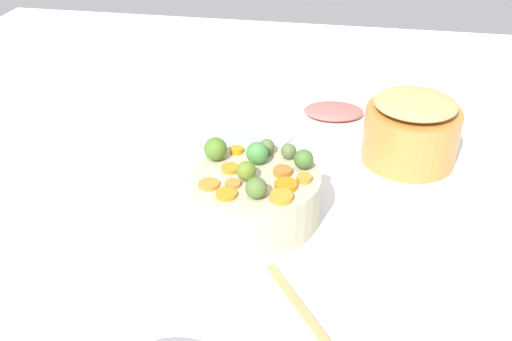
# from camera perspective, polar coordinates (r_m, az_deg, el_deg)

# --- Properties ---
(tabletop) EXTENTS (2.40, 2.40, 0.02)m
(tabletop) POSITION_cam_1_polar(r_m,az_deg,el_deg) (1.09, 0.75, -4.94)
(tabletop) COLOR white
(tabletop) RESTS_ON ground
(serving_bowl_carrots) EXTENTS (0.24, 0.24, 0.09)m
(serving_bowl_carrots) POSITION_cam_1_polar(r_m,az_deg,el_deg) (1.05, 0.00, -2.63)
(serving_bowl_carrots) COLOR #B9B28E
(serving_bowl_carrots) RESTS_ON tabletop
(metal_pot) EXTENTS (0.20, 0.20, 0.12)m
(metal_pot) POSITION_cam_1_polar(r_m,az_deg,el_deg) (1.27, 15.16, 3.39)
(metal_pot) COLOR #C6813B
(metal_pot) RESTS_ON tabletop
(stuffing_mound) EXTENTS (0.17, 0.17, 0.03)m
(stuffing_mound) POSITION_cam_1_polar(r_m,az_deg,el_deg) (1.24, 15.64, 6.46)
(stuffing_mound) COLOR tan
(stuffing_mound) RESTS_ON metal_pot
(carrot_slice_0) EXTENTS (0.04, 0.04, 0.01)m
(carrot_slice_0) POSITION_cam_1_polar(r_m,az_deg,el_deg) (0.96, 2.55, -2.64)
(carrot_slice_0) COLOR orange
(carrot_slice_0) RESTS_ON serving_bowl_carrots
(carrot_slice_1) EXTENTS (0.04, 0.04, 0.01)m
(carrot_slice_1) POSITION_cam_1_polar(r_m,az_deg,el_deg) (0.97, -2.99, -2.39)
(carrot_slice_1) COLOR orange
(carrot_slice_1) RESTS_ON serving_bowl_carrots
(carrot_slice_2) EXTENTS (0.04, 0.04, 0.01)m
(carrot_slice_2) POSITION_cam_1_polar(r_m,az_deg,el_deg) (0.99, 2.98, -1.48)
(carrot_slice_2) COLOR orange
(carrot_slice_2) RESTS_ON serving_bowl_carrots
(carrot_slice_3) EXTENTS (0.03, 0.03, 0.01)m
(carrot_slice_3) POSITION_cam_1_polar(r_m,az_deg,el_deg) (1.10, -1.96, 2.03)
(carrot_slice_3) COLOR orange
(carrot_slice_3) RESTS_ON serving_bowl_carrots
(carrot_slice_4) EXTENTS (0.05, 0.05, 0.01)m
(carrot_slice_4) POSITION_cam_1_polar(r_m,az_deg,el_deg) (1.00, -4.73, -1.39)
(carrot_slice_4) COLOR orange
(carrot_slice_4) RESTS_ON serving_bowl_carrots
(carrot_slice_5) EXTENTS (0.03, 0.03, 0.01)m
(carrot_slice_5) POSITION_cam_1_polar(r_m,az_deg,el_deg) (1.00, -2.35, -1.36)
(carrot_slice_5) COLOR orange
(carrot_slice_5) RESTS_ON serving_bowl_carrots
(carrot_slice_6) EXTENTS (0.03, 0.03, 0.01)m
(carrot_slice_6) POSITION_cam_1_polar(r_m,az_deg,el_deg) (1.04, -2.58, 0.23)
(carrot_slice_6) COLOR orange
(carrot_slice_6) RESTS_ON serving_bowl_carrots
(carrot_slice_7) EXTENTS (0.04, 0.04, 0.01)m
(carrot_slice_7) POSITION_cam_1_polar(r_m,az_deg,el_deg) (1.03, 2.66, -0.09)
(carrot_slice_7) COLOR orange
(carrot_slice_7) RESTS_ON serving_bowl_carrots
(carrot_slice_8) EXTENTS (0.04, 0.04, 0.01)m
(carrot_slice_8) POSITION_cam_1_polar(r_m,az_deg,el_deg) (1.01, 4.82, -0.79)
(carrot_slice_8) COLOR orange
(carrot_slice_8) RESTS_ON serving_bowl_carrots
(brussels_sprout_0) EXTENTS (0.04, 0.04, 0.04)m
(brussels_sprout_0) POSITION_cam_1_polar(r_m,az_deg,el_deg) (1.05, 0.14, 1.76)
(brussels_sprout_0) COLOR #44863D
(brussels_sprout_0) RESTS_ON serving_bowl_carrots
(brussels_sprout_1) EXTENTS (0.04, 0.04, 0.04)m
(brussels_sprout_1) POSITION_cam_1_polar(r_m,az_deg,el_deg) (1.01, -0.97, -0.05)
(brussels_sprout_1) COLOR olive
(brussels_sprout_1) RESTS_ON serving_bowl_carrots
(brussels_sprout_2) EXTENTS (0.04, 0.04, 0.04)m
(brussels_sprout_2) POSITION_cam_1_polar(r_m,az_deg,el_deg) (1.07, -4.06, 2.15)
(brussels_sprout_2) COLOR #507726
(brussels_sprout_2) RESTS_ON serving_bowl_carrots
(brussels_sprout_3) EXTENTS (0.03, 0.03, 0.03)m
(brussels_sprout_3) POSITION_cam_1_polar(r_m,az_deg,el_deg) (1.09, 1.08, 2.39)
(brussels_sprout_3) COLOR #596E3A
(brussels_sprout_3) RESTS_ON serving_bowl_carrots
(brussels_sprout_4) EXTENTS (0.04, 0.04, 0.04)m
(brussels_sprout_4) POSITION_cam_1_polar(r_m,az_deg,el_deg) (0.96, 0.29, -1.77)
(brussels_sprout_4) COLOR #4F7030
(brussels_sprout_4) RESTS_ON serving_bowl_carrots
(brussels_sprout_5) EXTENTS (0.03, 0.03, 0.03)m
(brussels_sprout_5) POSITION_cam_1_polar(r_m,az_deg,el_deg) (1.07, 3.28, 1.94)
(brussels_sprout_5) COLOR #5A6E3B
(brussels_sprout_5) RESTS_ON serving_bowl_carrots
(brussels_sprout_6) EXTENTS (0.04, 0.04, 0.04)m
(brussels_sprout_6) POSITION_cam_1_polar(r_m,az_deg,el_deg) (1.04, 4.78, 1.13)
(brussels_sprout_6) COLOR #426D2E
(brussels_sprout_6) RESTS_ON serving_bowl_carrots
(ham_plate) EXTENTS (0.23, 0.23, 0.01)m
(ham_plate) POSITION_cam_1_polar(r_m,az_deg,el_deg) (1.46, 8.05, 5.58)
(ham_plate) COLOR white
(ham_plate) RESTS_ON tabletop
(ham_slice_main) EXTENTS (0.16, 0.12, 0.02)m
(ham_slice_main) POSITION_cam_1_polar(r_m,az_deg,el_deg) (1.43, 7.75, 5.89)
(ham_slice_main) COLOR #CE635C
(ham_slice_main) RESTS_ON ham_plate
(dish_towel) EXTENTS (0.22, 0.19, 0.01)m
(dish_towel) POSITION_cam_1_polar(r_m,az_deg,el_deg) (1.34, -1.05, 3.18)
(dish_towel) COLOR #9DB2C2
(dish_towel) RESTS_ON tabletop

